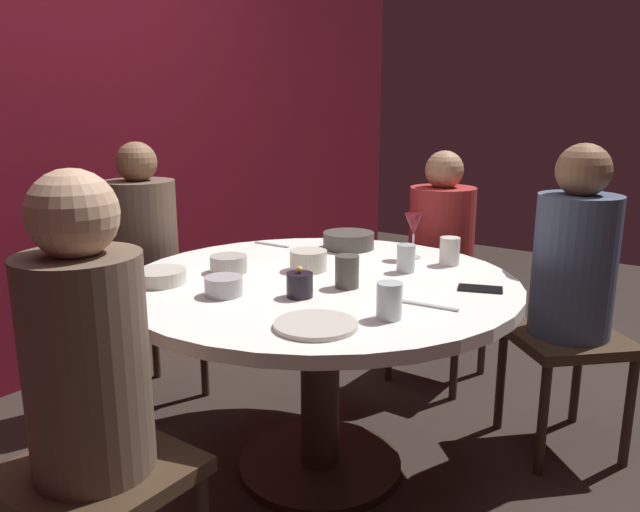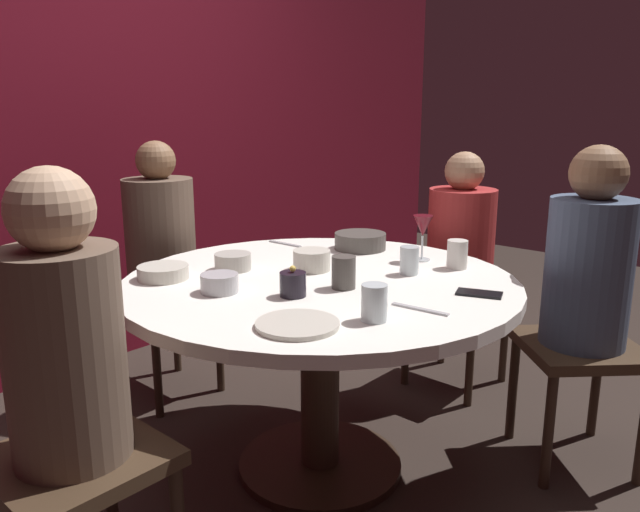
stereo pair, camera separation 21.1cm
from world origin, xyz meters
TOP-DOWN VIEW (x-y plane):
  - ground_plane at (0.00, 0.00)m, footprint 8.00×8.00m
  - back_wall at (0.00, 1.58)m, footprint 6.00×0.10m
  - dining_table at (0.00, 0.00)m, footprint 1.36×1.36m
  - seated_diner_left at (-0.91, 0.00)m, footprint 0.40×0.40m
  - seated_diner_back at (0.00, 0.95)m, footprint 0.40×0.40m
  - seated_diner_right at (0.98, 0.00)m, footprint 0.40×0.40m
  - seated_diner_front_right at (0.67, -0.67)m, footprint 0.57×0.57m
  - candle_holder at (-0.21, -0.07)m, footprint 0.08×0.08m
  - wine_glass at (0.45, -0.12)m, footprint 0.08×0.08m
  - dinner_plate at (-0.40, -0.27)m, footprint 0.23×0.23m
  - cell_phone at (0.19, -0.50)m, footprint 0.11×0.16m
  - bowl_serving_large at (-0.33, 0.13)m, footprint 0.12×0.12m
  - bowl_salad_center at (0.45, 0.18)m, footprint 0.21×0.21m
  - bowl_small_white at (0.07, 0.10)m, footprint 0.13×0.13m
  - bowl_sauce_side at (-0.36, 0.40)m, footprint 0.17×0.17m
  - bowl_rice_portion at (-0.12, 0.32)m, footprint 0.13×0.13m
  - cup_near_candle at (0.25, -0.20)m, footprint 0.07×0.07m
  - cup_by_left_diner at (0.44, -0.28)m, footprint 0.07×0.07m
  - cup_by_right_diner at (-0.03, -0.13)m, footprint 0.08×0.08m
  - cup_center_front at (-0.22, -0.40)m, footprint 0.07×0.07m
  - fork_near_plate at (-0.06, -0.44)m, footprint 0.03×0.18m
  - knife_near_plate at (0.31, 0.48)m, footprint 0.02×0.18m

SIDE VIEW (x-z plane):
  - ground_plane at x=0.00m, z-range 0.00..0.00m
  - dining_table at x=0.00m, z-range 0.22..0.95m
  - seated_diner_right at x=0.98m, z-range 0.13..1.25m
  - seated_diner_back at x=0.00m, z-range 0.13..1.30m
  - seated_diner_left at x=-0.91m, z-range 0.14..1.32m
  - seated_diner_front_right at x=0.67m, z-range 0.14..1.32m
  - fork_near_plate at x=-0.06m, z-range 0.73..0.73m
  - knife_near_plate at x=0.31m, z-range 0.73..0.73m
  - cell_phone at x=0.19m, z-range 0.73..0.74m
  - dinner_plate at x=-0.40m, z-range 0.73..0.74m
  - bowl_sauce_side at x=-0.36m, z-range 0.73..0.78m
  - bowl_serving_large at x=-0.33m, z-range 0.73..0.79m
  - bowl_rice_portion at x=-0.12m, z-range 0.73..0.79m
  - bowl_salad_center at x=0.45m, z-range 0.73..0.80m
  - bowl_small_white at x=0.07m, z-range 0.73..0.80m
  - candle_holder at x=-0.21m, z-range 0.72..0.82m
  - cup_near_candle at x=0.25m, z-range 0.73..0.83m
  - cup_center_front at x=-0.22m, z-range 0.73..0.83m
  - cup_by_left_diner at x=0.44m, z-range 0.73..0.83m
  - cup_by_right_diner at x=-0.03m, z-range 0.73..0.84m
  - wine_glass at x=0.45m, z-range 0.77..0.95m
  - back_wall at x=0.00m, z-range 0.00..2.60m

